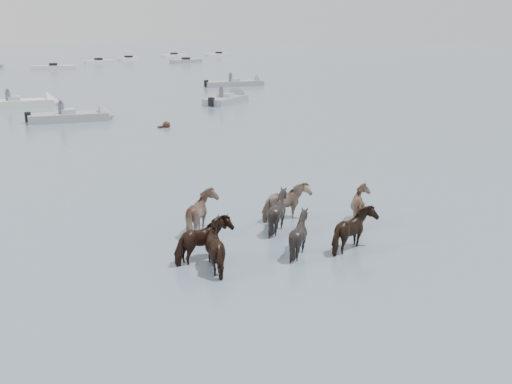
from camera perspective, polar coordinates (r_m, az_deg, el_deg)
ground at (r=14.37m, az=0.05°, el=-5.95°), size 400.00×400.00×0.00m
pony_herd at (r=14.93m, az=1.85°, el=-3.20°), size 6.57×4.59×1.30m
swimming_pony at (r=32.60m, az=-9.03°, el=6.59°), size 0.72×0.44×0.44m
motorboat_b at (r=36.24m, az=-17.07°, el=7.23°), size 5.24×2.84×1.92m
motorboat_c at (r=44.19m, az=-21.98°, el=8.26°), size 5.89×2.85×1.92m
motorboat_d at (r=43.36m, az=-2.55°, el=9.28°), size 4.85×3.60×1.92m
motorboat_e at (r=55.88m, az=-1.41°, el=10.83°), size 6.29×2.94×1.92m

